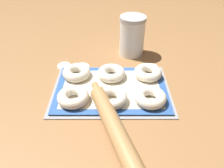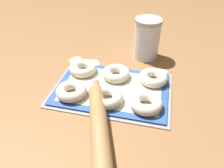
{
  "view_description": "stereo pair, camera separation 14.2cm",
  "coord_description": "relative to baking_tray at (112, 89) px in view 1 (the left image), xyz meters",
  "views": [
    {
      "loc": [
        -0.01,
        -0.62,
        0.51
      ],
      "look_at": [
        -0.01,
        0.01,
        0.03
      ],
      "focal_mm": 35.0,
      "sensor_mm": 36.0,
      "label": 1
    },
    {
      "loc": [
        0.13,
        -0.6,
        0.51
      ],
      "look_at": [
        -0.01,
        0.01,
        0.03
      ],
      "focal_mm": 35.0,
      "sensor_mm": 36.0,
      "label": 2
    }
  ],
  "objects": [
    {
      "name": "bagel_front_center",
      "position": [
        0.0,
        -0.08,
        0.02
      ],
      "size": [
        0.11,
        0.11,
        0.04
      ],
      "color": "silver",
      "rests_on": "baking_mat"
    },
    {
      "name": "bagel_front_left",
      "position": [
        -0.13,
        -0.07,
        0.02
      ],
      "size": [
        0.11,
        0.11,
        0.04
      ],
      "color": "silver",
      "rests_on": "baking_mat"
    },
    {
      "name": "bagel_front_right",
      "position": [
        0.13,
        -0.07,
        0.02
      ],
      "size": [
        0.11,
        0.11,
        0.04
      ],
      "color": "silver",
      "rests_on": "baking_mat"
    },
    {
      "name": "bagel_back_left",
      "position": [
        -0.14,
        0.07,
        0.02
      ],
      "size": [
        0.11,
        0.11,
        0.04
      ],
      "color": "silver",
      "rests_on": "baking_mat"
    },
    {
      "name": "ground_plane",
      "position": [
        0.01,
        -0.01,
        -0.0
      ],
      "size": [
        2.8,
        2.8,
        0.0
      ],
      "primitive_type": "plane",
      "color": "olive"
    },
    {
      "name": "flour_patch_side",
      "position": [
        -0.13,
        0.16,
        -0.0
      ],
      "size": [
        0.07,
        0.07,
        0.0
      ],
      "color": "white",
      "rests_on": "ground_plane"
    },
    {
      "name": "flour_patch_near",
      "position": [
        0.16,
        0.17,
        -0.0
      ],
      "size": [
        0.07,
        0.04,
        0.0
      ],
      "color": "white",
      "rests_on": "ground_plane"
    },
    {
      "name": "baking_mat",
      "position": [
        0.0,
        -0.0,
        0.01
      ],
      "size": [
        0.41,
        0.27,
        0.0
      ],
      "color": "#2D569E",
      "rests_on": "baking_tray"
    },
    {
      "name": "bagel_back_center",
      "position": [
        -0.0,
        0.07,
        0.02
      ],
      "size": [
        0.11,
        0.11,
        0.04
      ],
      "color": "silver",
      "rests_on": "baking_mat"
    },
    {
      "name": "baking_tray",
      "position": [
        0.0,
        0.0,
        0.0
      ],
      "size": [
        0.43,
        0.3,
        0.01
      ],
      "color": "#93969B",
      "rests_on": "ground_plane"
    },
    {
      "name": "flour_patch_far",
      "position": [
        -0.21,
        0.17,
        -0.0
      ],
      "size": [
        0.06,
        0.06,
        0.0
      ],
      "color": "white",
      "rests_on": "ground_plane"
    },
    {
      "name": "rolling_pin",
      "position": [
        0.02,
        -0.22,
        0.02
      ],
      "size": [
        0.18,
        0.44,
        0.05
      ],
      "color": "#AD7F4C",
      "rests_on": "ground_plane"
    },
    {
      "name": "bagel_back_right",
      "position": [
        0.14,
        0.07,
        0.02
      ],
      "size": [
        0.11,
        0.11,
        0.04
      ],
      "color": "silver",
      "rests_on": "baking_mat"
    },
    {
      "name": "flour_canister",
      "position": [
        0.09,
        0.27,
        0.09
      ],
      "size": [
        0.11,
        0.11,
        0.18
      ],
      "color": "white",
      "rests_on": "ground_plane"
    }
  ]
}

